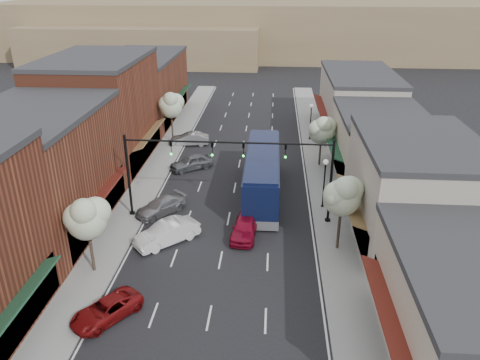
% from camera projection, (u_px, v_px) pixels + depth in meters
% --- Properties ---
extents(ground, '(160.00, 160.00, 0.00)m').
position_uv_depth(ground, '(217.00, 277.00, 30.92)').
color(ground, black).
rests_on(ground, ground).
extents(sidewalk_left, '(2.80, 73.00, 0.15)m').
position_uv_depth(sidewalk_left, '(157.00, 166.00, 48.29)').
color(sidewalk_left, gray).
rests_on(sidewalk_left, ground).
extents(sidewalk_right, '(2.80, 73.00, 0.15)m').
position_uv_depth(sidewalk_right, '(321.00, 171.00, 47.17)').
color(sidewalk_right, gray).
rests_on(sidewalk_right, ground).
extents(curb_left, '(0.25, 73.00, 0.17)m').
position_uv_depth(curb_left, '(171.00, 166.00, 48.20)').
color(curb_left, gray).
rests_on(curb_left, ground).
extents(curb_right, '(0.25, 73.00, 0.17)m').
position_uv_depth(curb_right, '(307.00, 170.00, 47.26)').
color(curb_right, gray).
rests_on(curb_right, ground).
extents(bldg_left_midnear, '(10.14, 14.10, 9.40)m').
position_uv_depth(bldg_left_midnear, '(39.00, 171.00, 35.43)').
color(bldg_left_midnear, brown).
rests_on(bldg_left_midnear, ground).
extents(bldg_left_midfar, '(10.14, 14.10, 10.90)m').
position_uv_depth(bldg_left_midfar, '(101.00, 111.00, 47.86)').
color(bldg_left_midfar, brown).
rests_on(bldg_left_midfar, ground).
extents(bldg_left_far, '(10.14, 18.10, 8.40)m').
position_uv_depth(bldg_left_far, '(143.00, 87.00, 62.93)').
color(bldg_left_far, brown).
rests_on(bldg_left_far, ground).
extents(bldg_right_near, '(9.14, 12.10, 5.90)m').
position_uv_depth(bldg_right_near, '(474.00, 312.00, 23.36)').
color(bldg_right_near, '#B3A38E').
rests_on(bldg_right_near, ground).
extents(bldg_right_midnear, '(9.14, 12.10, 7.90)m').
position_uv_depth(bldg_right_midnear, '(414.00, 191.00, 33.87)').
color(bldg_right_midnear, '#A69B8E').
rests_on(bldg_right_midnear, ground).
extents(bldg_right_midfar, '(9.14, 12.10, 6.40)m').
position_uv_depth(bldg_right_midfar, '(379.00, 145.00, 45.10)').
color(bldg_right_midfar, '#B3A38E').
rests_on(bldg_right_midfar, ground).
extents(bldg_right_far, '(9.14, 16.10, 7.40)m').
position_uv_depth(bldg_right_far, '(357.00, 103.00, 57.64)').
color(bldg_right_far, '#A69B8E').
rests_on(bldg_right_far, ground).
extents(hill_far, '(120.00, 30.00, 12.00)m').
position_uv_depth(hill_far, '(261.00, 29.00, 110.38)').
color(hill_far, '#7A6647').
rests_on(hill_far, ground).
extents(hill_near, '(50.00, 20.00, 8.00)m').
position_uv_depth(hill_near, '(145.00, 44.00, 101.94)').
color(hill_near, '#7A6647').
rests_on(hill_near, ground).
extents(signal_mast_right, '(8.22, 0.46, 7.00)m').
position_uv_depth(signal_mast_right, '(301.00, 169.00, 35.94)').
color(signal_mast_right, black).
rests_on(signal_mast_right, ground).
extents(signal_mast_left, '(8.22, 0.46, 7.00)m').
position_uv_depth(signal_mast_left, '(157.00, 164.00, 36.69)').
color(signal_mast_left, black).
rests_on(signal_mast_left, ground).
extents(tree_right_near, '(2.85, 2.65, 5.95)m').
position_uv_depth(tree_right_near, '(343.00, 195.00, 32.14)').
color(tree_right_near, '#47382B').
rests_on(tree_right_near, ground).
extents(tree_right_far, '(2.85, 2.65, 5.43)m').
position_uv_depth(tree_right_far, '(322.00, 129.00, 46.88)').
color(tree_right_far, '#47382B').
rests_on(tree_right_far, ground).
extents(tree_left_near, '(2.85, 2.65, 5.69)m').
position_uv_depth(tree_left_near, '(87.00, 217.00, 29.69)').
color(tree_left_near, '#47382B').
rests_on(tree_left_near, ground).
extents(tree_left_far, '(2.85, 2.65, 6.13)m').
position_uv_depth(tree_left_far, '(171.00, 105.00, 53.20)').
color(tree_left_far, '#47382B').
rests_on(tree_left_far, ground).
extents(lamp_post_near, '(0.44, 0.44, 4.44)m').
position_uv_depth(lamp_post_near, '(325.00, 176.00, 38.73)').
color(lamp_post_near, black).
rests_on(lamp_post_near, ground).
extents(lamp_post_far, '(0.44, 0.44, 4.44)m').
position_uv_depth(lamp_post_far, '(311.00, 116.00, 54.66)').
color(lamp_post_far, black).
rests_on(lamp_post_far, ground).
extents(coach_bus, '(3.02, 13.39, 4.09)m').
position_uv_depth(coach_bus, '(262.00, 174.00, 41.33)').
color(coach_bus, black).
rests_on(coach_bus, ground).
extents(red_hatchback, '(2.27, 4.71, 1.55)m').
position_uv_depth(red_hatchback, '(245.00, 227.00, 35.42)').
color(red_hatchback, maroon).
rests_on(red_hatchback, ground).
extents(parked_car_a, '(4.14, 4.61, 1.19)m').
position_uv_depth(parked_car_a, '(106.00, 310.00, 27.03)').
color(parked_car_a, maroon).
rests_on(parked_car_a, ground).
extents(parked_car_b, '(4.80, 4.62, 1.63)m').
position_uv_depth(parked_car_b, '(167.00, 233.00, 34.53)').
color(parked_car_b, white).
rests_on(parked_car_b, ground).
extents(parked_car_c, '(4.34, 4.59, 1.31)m').
position_uv_depth(parked_car_c, '(161.00, 206.00, 38.80)').
color(parked_car_c, gray).
rests_on(parked_car_c, ground).
extents(parked_car_d, '(4.69, 4.00, 1.52)m').
position_uv_depth(parked_car_d, '(192.00, 162.00, 47.47)').
color(parked_car_d, '#585B5F').
rests_on(parked_car_d, ground).
extents(parked_car_e, '(4.61, 2.12, 1.46)m').
position_uv_depth(parked_car_e, '(190.00, 139.00, 54.08)').
color(parked_car_e, '#A7A7AC').
rests_on(parked_car_e, ground).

